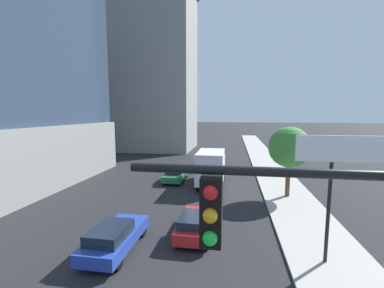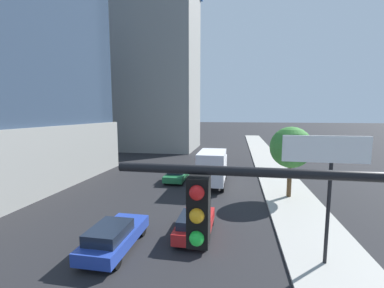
% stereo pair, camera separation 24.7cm
% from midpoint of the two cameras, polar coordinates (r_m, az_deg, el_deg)
% --- Properties ---
extents(sidewalk, '(4.11, 120.00, 0.15)m').
position_cam_midpoint_polar(sidewalk, '(21.53, 22.33, -12.28)').
color(sidewalk, '#9E9B93').
rests_on(sidewalk, ground).
extents(construction_building, '(18.33, 15.99, 39.56)m').
position_cam_midpoint_polar(construction_building, '(51.46, -7.49, 19.11)').
color(construction_building, gray).
rests_on(construction_building, ground).
extents(traffic_light_pole, '(4.62, 0.48, 6.77)m').
position_cam_midpoint_polar(traffic_light_pole, '(4.54, 30.73, -25.08)').
color(traffic_light_pole, black).
rests_on(traffic_light_pole, sidewalk).
extents(street_lamp, '(0.44, 0.44, 5.37)m').
position_cam_midpoint_polar(street_lamp, '(12.94, 29.13, -8.59)').
color(street_lamp, black).
rests_on(street_lamp, sidewalk).
extents(street_tree, '(3.33, 3.33, 5.76)m').
position_cam_midpoint_polar(street_tree, '(21.93, 21.72, -0.76)').
color(street_tree, brown).
rests_on(street_tree, sidewalk).
extents(car_green, '(1.93, 4.41, 1.38)m').
position_cam_midpoint_polar(car_green, '(26.42, -3.10, -6.81)').
color(car_green, '#1E6638').
rests_on(car_green, ground).
extents(car_blue, '(1.92, 4.63, 1.48)m').
position_cam_midpoint_polar(car_blue, '(14.22, -16.72, -19.31)').
color(car_blue, '#233D9E').
rests_on(car_blue, ground).
extents(car_red, '(1.84, 4.11, 1.38)m').
position_cam_midpoint_polar(car_red, '(15.10, 1.16, -17.56)').
color(car_red, red).
rests_on(car_red, ground).
extents(car_silver, '(1.77, 4.78, 1.29)m').
position_cam_midpoint_polar(car_silver, '(32.03, 6.22, -4.49)').
color(car_silver, '#B7B7BC').
rests_on(car_silver, ground).
extents(box_truck, '(2.41, 6.52, 3.44)m').
position_cam_midpoint_polar(box_truck, '(24.50, 5.00, -5.06)').
color(box_truck, silver).
rests_on(box_truck, ground).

